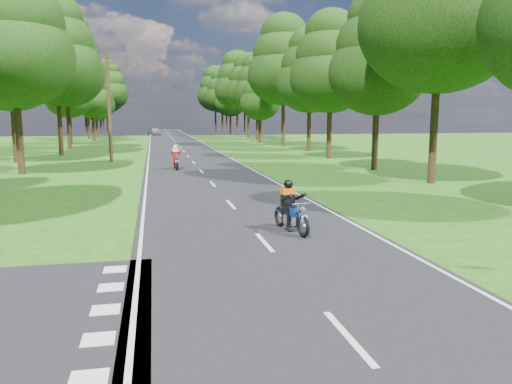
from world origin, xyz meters
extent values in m
plane|color=#195313|center=(0.00, 0.00, 0.00)|extent=(160.00, 160.00, 0.00)
cube|color=black|center=(0.00, 50.00, 0.01)|extent=(7.00, 140.00, 0.02)
cube|color=silver|center=(0.00, -4.00, 0.02)|extent=(0.12, 2.00, 0.01)
cube|color=silver|center=(0.00, 2.00, 0.02)|extent=(0.12, 2.00, 0.01)
cube|color=silver|center=(0.00, 8.00, 0.02)|extent=(0.12, 2.00, 0.01)
cube|color=silver|center=(0.00, 14.00, 0.02)|extent=(0.12, 2.00, 0.01)
cube|color=silver|center=(0.00, 20.00, 0.02)|extent=(0.12, 2.00, 0.01)
cube|color=silver|center=(0.00, 26.00, 0.02)|extent=(0.12, 2.00, 0.01)
cube|color=silver|center=(0.00, 32.00, 0.02)|extent=(0.12, 2.00, 0.01)
cube|color=silver|center=(0.00, 38.00, 0.02)|extent=(0.12, 2.00, 0.01)
cube|color=silver|center=(0.00, 44.00, 0.02)|extent=(0.12, 2.00, 0.01)
cube|color=silver|center=(0.00, 50.00, 0.02)|extent=(0.12, 2.00, 0.01)
cube|color=silver|center=(0.00, 56.00, 0.02)|extent=(0.12, 2.00, 0.01)
cube|color=silver|center=(0.00, 62.00, 0.02)|extent=(0.12, 2.00, 0.01)
cube|color=silver|center=(0.00, 68.00, 0.02)|extent=(0.12, 2.00, 0.01)
cube|color=silver|center=(0.00, 74.00, 0.02)|extent=(0.12, 2.00, 0.01)
cube|color=silver|center=(0.00, 80.00, 0.02)|extent=(0.12, 2.00, 0.01)
cube|color=silver|center=(0.00, 86.00, 0.02)|extent=(0.12, 2.00, 0.01)
cube|color=silver|center=(0.00, 92.00, 0.02)|extent=(0.12, 2.00, 0.01)
cube|color=silver|center=(0.00, 98.00, 0.02)|extent=(0.12, 2.00, 0.01)
cube|color=silver|center=(0.00, 104.00, 0.02)|extent=(0.12, 2.00, 0.01)
cube|color=silver|center=(0.00, 110.00, 0.02)|extent=(0.12, 2.00, 0.01)
cube|color=silver|center=(0.00, 116.00, 0.02)|extent=(0.12, 2.00, 0.01)
cube|color=silver|center=(-3.30, 50.00, 0.02)|extent=(0.10, 140.00, 0.01)
cube|color=silver|center=(3.30, 50.00, 0.02)|extent=(0.10, 140.00, 0.01)
cube|color=silver|center=(-3.80, -4.50, 0.02)|extent=(0.50, 0.50, 0.01)
cube|color=silver|center=(-3.80, -3.30, 0.02)|extent=(0.50, 0.50, 0.01)
cube|color=silver|center=(-3.80, -2.10, 0.02)|extent=(0.50, 0.50, 0.01)
cube|color=silver|center=(-3.80, -0.90, 0.02)|extent=(0.50, 0.50, 0.01)
cube|color=silver|center=(-3.80, 0.30, 0.02)|extent=(0.50, 0.50, 0.01)
cylinder|color=black|center=(-10.57, 20.76, 1.96)|extent=(0.40, 0.40, 3.91)
ellipsoid|color=black|center=(-10.57, 20.76, 6.78)|extent=(6.85, 6.85, 5.82)
ellipsoid|color=black|center=(-10.57, 20.76, 8.68)|extent=(5.87, 5.87, 4.99)
cylinder|color=black|center=(-12.94, 29.18, 1.90)|extent=(0.40, 0.40, 3.79)
ellipsoid|color=black|center=(-12.94, 29.18, 6.57)|extent=(6.64, 6.64, 5.64)
ellipsoid|color=black|center=(-12.94, 29.18, 8.41)|extent=(5.69, 5.69, 4.84)
ellipsoid|color=black|center=(-12.94, 29.18, 10.26)|extent=(4.27, 4.27, 3.63)
cylinder|color=black|center=(-10.82, 35.60, 2.16)|extent=(0.40, 0.40, 4.32)
ellipsoid|color=black|center=(-10.82, 35.60, 7.47)|extent=(7.56, 7.56, 6.42)
ellipsoid|color=black|center=(-10.82, 35.60, 9.58)|extent=(6.48, 6.48, 5.51)
ellipsoid|color=black|center=(-10.82, 35.60, 11.68)|extent=(4.86, 4.86, 4.13)
cylinder|color=black|center=(-11.26, 43.10, 2.20)|extent=(0.40, 0.40, 4.40)
ellipsoid|color=black|center=(-11.26, 43.10, 7.62)|extent=(7.71, 7.71, 6.55)
ellipsoid|color=black|center=(-11.26, 43.10, 9.77)|extent=(6.60, 6.60, 5.61)
ellipsoid|color=black|center=(-11.26, 43.10, 11.92)|extent=(4.95, 4.95, 4.21)
cylinder|color=black|center=(-12.61, 52.78, 1.60)|extent=(0.40, 0.40, 3.20)
ellipsoid|color=black|center=(-12.61, 52.78, 5.54)|extent=(5.60, 5.60, 4.76)
ellipsoid|color=black|center=(-12.61, 52.78, 7.10)|extent=(4.80, 4.80, 4.08)
ellipsoid|color=black|center=(-12.61, 52.78, 8.66)|extent=(3.60, 3.60, 3.06)
cylinder|color=black|center=(-10.75, 60.15, 1.61)|extent=(0.40, 0.40, 3.22)
ellipsoid|color=black|center=(-10.75, 60.15, 5.58)|extent=(5.64, 5.64, 4.79)
ellipsoid|color=black|center=(-10.75, 60.15, 7.15)|extent=(4.83, 4.83, 4.11)
ellipsoid|color=black|center=(-10.75, 60.15, 8.72)|extent=(3.62, 3.62, 3.08)
cylinder|color=black|center=(-12.29, 67.91, 1.80)|extent=(0.40, 0.40, 3.61)
ellipsoid|color=black|center=(-12.29, 67.91, 6.25)|extent=(6.31, 6.31, 5.37)
ellipsoid|color=black|center=(-12.29, 67.91, 8.01)|extent=(5.41, 5.41, 4.60)
ellipsoid|color=black|center=(-12.29, 67.91, 9.76)|extent=(4.06, 4.06, 3.45)
cylinder|color=black|center=(-11.94, 75.74, 1.33)|extent=(0.40, 0.40, 2.67)
ellipsoid|color=black|center=(-11.94, 75.74, 4.62)|extent=(4.67, 4.67, 3.97)
ellipsoid|color=black|center=(-11.94, 75.74, 5.92)|extent=(4.00, 4.00, 3.40)
ellipsoid|color=black|center=(-11.94, 75.74, 7.22)|extent=(3.00, 3.00, 2.55)
cylinder|color=black|center=(-12.18, 84.90, 1.54)|extent=(0.40, 0.40, 3.09)
ellipsoid|color=black|center=(-12.18, 84.90, 5.34)|extent=(5.40, 5.40, 4.59)
ellipsoid|color=black|center=(-12.18, 84.90, 6.85)|extent=(4.63, 4.63, 3.93)
ellipsoid|color=black|center=(-12.18, 84.90, 8.35)|extent=(3.47, 3.47, 2.95)
cylinder|color=black|center=(-11.23, 91.41, 2.24)|extent=(0.40, 0.40, 4.48)
ellipsoid|color=black|center=(-11.23, 91.41, 7.75)|extent=(7.84, 7.84, 6.66)
ellipsoid|color=black|center=(-11.23, 91.41, 9.94)|extent=(6.72, 6.72, 5.71)
ellipsoid|color=black|center=(-11.23, 91.41, 12.12)|extent=(5.04, 5.04, 4.28)
cylinder|color=black|center=(-12.28, 100.39, 2.05)|extent=(0.40, 0.40, 4.09)
ellipsoid|color=black|center=(-12.28, 100.39, 7.09)|extent=(7.16, 7.16, 6.09)
ellipsoid|color=black|center=(-12.28, 100.39, 9.08)|extent=(6.14, 6.14, 5.22)
ellipsoid|color=black|center=(-12.28, 100.39, 11.08)|extent=(4.61, 4.61, 3.92)
cylinder|color=black|center=(11.06, 12.20, 2.28)|extent=(0.40, 0.40, 4.56)
ellipsoid|color=black|center=(11.06, 12.20, 7.89)|extent=(7.98, 7.98, 6.78)
cylinder|color=black|center=(10.92, 18.69, 1.75)|extent=(0.40, 0.40, 3.49)
ellipsoid|color=black|center=(10.92, 18.69, 6.05)|extent=(6.12, 6.12, 5.20)
ellipsoid|color=black|center=(10.92, 18.69, 7.75)|extent=(5.24, 5.24, 4.46)
ellipsoid|color=black|center=(10.92, 18.69, 9.46)|extent=(3.93, 3.93, 3.34)
cylinder|color=black|center=(11.06, 27.58, 1.85)|extent=(0.40, 0.40, 3.69)
ellipsoid|color=black|center=(11.06, 27.58, 6.39)|extent=(6.46, 6.46, 5.49)
ellipsoid|color=black|center=(11.06, 27.58, 8.19)|extent=(5.54, 5.54, 4.71)
ellipsoid|color=black|center=(11.06, 27.58, 9.99)|extent=(4.15, 4.15, 3.53)
cylinder|color=black|center=(12.17, 36.42, 1.87)|extent=(0.40, 0.40, 3.74)
ellipsoid|color=black|center=(12.17, 36.42, 6.48)|extent=(6.55, 6.55, 5.57)
ellipsoid|color=black|center=(12.17, 36.42, 8.31)|extent=(5.62, 5.62, 4.77)
ellipsoid|color=black|center=(12.17, 36.42, 10.13)|extent=(4.21, 4.21, 3.58)
cylinder|color=black|center=(11.72, 44.72, 2.32)|extent=(0.40, 0.40, 4.64)
ellipsoid|color=black|center=(11.72, 44.72, 8.04)|extent=(8.12, 8.12, 6.91)
ellipsoid|color=black|center=(11.72, 44.72, 10.30)|extent=(6.96, 6.96, 5.92)
ellipsoid|color=black|center=(11.72, 44.72, 12.56)|extent=(5.22, 5.22, 4.44)
cylinder|color=black|center=(10.55, 51.92, 1.45)|extent=(0.40, 0.40, 2.91)
ellipsoid|color=black|center=(10.55, 51.92, 5.03)|extent=(5.09, 5.09, 4.33)
ellipsoid|color=black|center=(10.55, 51.92, 6.45)|extent=(4.36, 4.36, 3.71)
ellipsoid|color=black|center=(10.55, 51.92, 7.87)|extent=(3.27, 3.27, 2.78)
cylinder|color=black|center=(11.77, 59.40, 1.94)|extent=(0.40, 0.40, 3.88)
ellipsoid|color=black|center=(11.77, 59.40, 6.71)|extent=(6.78, 6.78, 5.77)
ellipsoid|color=black|center=(11.77, 59.40, 8.60)|extent=(5.81, 5.81, 4.94)
ellipsoid|color=black|center=(11.77, 59.40, 10.49)|extent=(4.36, 4.36, 3.71)
cylinder|color=black|center=(12.10, 67.87, 2.09)|extent=(0.40, 0.40, 4.18)
ellipsoid|color=black|center=(12.10, 67.87, 7.23)|extent=(7.31, 7.31, 6.21)
ellipsoid|color=black|center=(12.10, 67.87, 9.27)|extent=(6.27, 6.27, 5.33)
ellipsoid|color=black|center=(12.10, 67.87, 11.31)|extent=(4.70, 4.70, 4.00)
cylinder|color=black|center=(11.80, 76.83, 2.32)|extent=(0.40, 0.40, 4.63)
ellipsoid|color=black|center=(11.80, 76.83, 8.02)|extent=(8.11, 8.11, 6.89)
ellipsoid|color=black|center=(11.80, 76.83, 10.28)|extent=(6.95, 6.95, 5.91)
ellipsoid|color=black|center=(11.80, 76.83, 12.54)|extent=(5.21, 5.21, 4.43)
cylinder|color=black|center=(11.69, 84.12, 1.68)|extent=(0.40, 0.40, 3.36)
ellipsoid|color=black|center=(11.69, 84.12, 5.82)|extent=(5.88, 5.88, 5.00)
ellipsoid|color=black|center=(11.69, 84.12, 7.46)|extent=(5.04, 5.04, 4.29)
ellipsoid|color=black|center=(11.69, 84.12, 9.10)|extent=(3.78, 3.78, 3.21)
cylinder|color=black|center=(11.14, 91.34, 2.04)|extent=(0.40, 0.40, 4.09)
ellipsoid|color=black|center=(11.14, 91.34, 7.07)|extent=(7.15, 7.15, 6.08)
ellipsoid|color=black|center=(11.14, 91.34, 9.07)|extent=(6.13, 6.13, 5.21)
ellipsoid|color=black|center=(11.14, 91.34, 11.06)|extent=(4.60, 4.60, 3.91)
cylinder|color=black|center=(10.68, 99.10, 2.24)|extent=(0.40, 0.40, 4.48)
ellipsoid|color=black|center=(10.68, 99.10, 7.76)|extent=(7.84, 7.84, 6.66)
ellipsoid|color=black|center=(10.68, 99.10, 9.94)|extent=(6.72, 6.72, 5.71)
ellipsoid|color=black|center=(10.68, 99.10, 12.13)|extent=(5.04, 5.04, 4.28)
cylinder|color=black|center=(-14.00, 110.00, 1.92)|extent=(0.40, 0.40, 3.84)
ellipsoid|color=black|center=(-14.00, 110.00, 6.65)|extent=(6.72, 6.72, 5.71)
ellipsoid|color=black|center=(-14.00, 110.00, 8.52)|extent=(5.76, 5.76, 4.90)
ellipsoid|color=black|center=(-14.00, 110.00, 10.39)|extent=(4.32, 4.32, 3.67)
cylinder|color=black|center=(15.00, 112.00, 2.08)|extent=(0.40, 0.40, 4.16)
ellipsoid|color=black|center=(15.00, 112.00, 7.20)|extent=(7.28, 7.28, 6.19)
ellipsoid|color=black|center=(15.00, 112.00, 9.23)|extent=(6.24, 6.24, 5.30)
ellipsoid|color=black|center=(15.00, 112.00, 11.26)|extent=(4.68, 4.68, 3.98)
cylinder|color=black|center=(-16.00, 95.00, 1.76)|extent=(0.40, 0.40, 3.52)
ellipsoid|color=black|center=(-16.00, 95.00, 6.09)|extent=(6.16, 6.16, 5.24)
ellipsoid|color=black|center=(-16.00, 95.00, 7.81)|extent=(5.28, 5.28, 4.49)
ellipsoid|color=black|center=(-16.00, 95.00, 9.53)|extent=(3.96, 3.96, 3.37)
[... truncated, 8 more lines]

